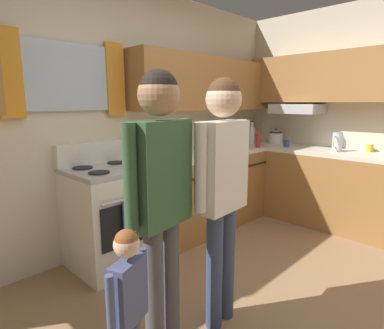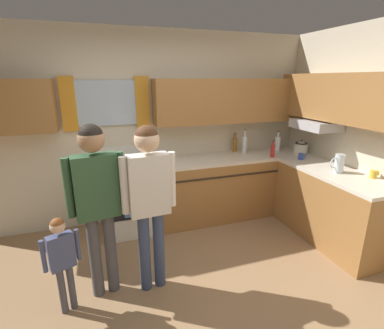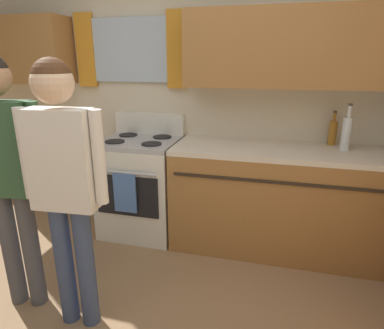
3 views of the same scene
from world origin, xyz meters
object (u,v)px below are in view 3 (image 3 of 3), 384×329
at_px(bottle_oil_amber, 333,132).
at_px(adult_in_plaid, 63,170).
at_px(stove_oven, 142,184).
at_px(adult_holding_child, 5,159).
at_px(bottle_tall_clear, 346,133).

xyz_separation_m(bottle_oil_amber, adult_in_plaid, (-1.58, -1.45, 0.00)).
bearing_deg(adult_in_plaid, stove_oven, 93.44).
relative_size(bottle_oil_amber, adult_in_plaid, 0.18).
relative_size(stove_oven, bottle_oil_amber, 3.85).
height_order(bottle_oil_amber, adult_in_plaid, adult_in_plaid).
relative_size(stove_oven, adult_holding_child, 0.68).
xyz_separation_m(stove_oven, bottle_oil_amber, (1.65, 0.24, 0.54)).
bearing_deg(adult_holding_child, bottle_oil_amber, 34.32).
bearing_deg(adult_holding_child, bottle_tall_clear, 30.20).
bearing_deg(adult_in_plaid, adult_holding_child, 171.43).
relative_size(adult_holding_child, adult_in_plaid, 1.01).
distance_m(bottle_tall_clear, adult_in_plaid, 2.10).
height_order(stove_oven, adult_holding_child, adult_holding_child).
bearing_deg(adult_in_plaid, bottle_oil_amber, 42.54).
xyz_separation_m(bottle_oil_amber, adult_holding_child, (-2.02, -1.38, 0.01)).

